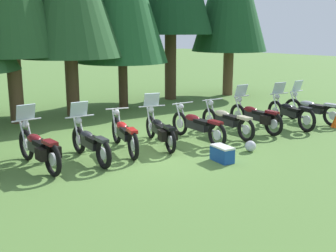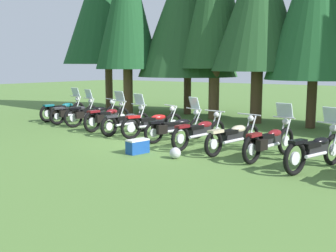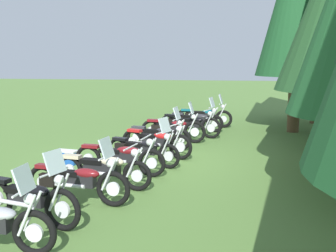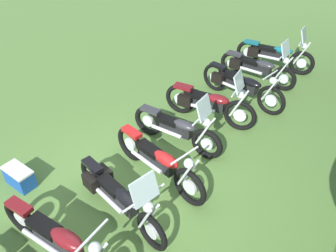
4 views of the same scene
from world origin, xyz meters
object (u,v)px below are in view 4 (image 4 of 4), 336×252
(motorcycle_0, at_px, (274,54))
(motorcycle_4, at_px, (177,129))
(motorcycle_1, at_px, (256,67))
(motorcycle_2, at_px, (240,84))
(motorcycle_6, at_px, (118,196))
(motorcycle_5, at_px, (158,161))
(motorcycle_3, at_px, (208,103))
(picnic_cooler, at_px, (19,177))
(motorcycle_7, at_px, (58,240))

(motorcycle_0, distance_m, motorcycle_4, 4.71)
(motorcycle_1, relative_size, motorcycle_2, 0.96)
(motorcycle_6, bearing_deg, motorcycle_4, 107.87)
(motorcycle_0, relative_size, motorcycle_6, 1.07)
(motorcycle_1, distance_m, motorcycle_5, 4.69)
(motorcycle_3, height_order, motorcycle_6, motorcycle_3)
(motorcycle_1, xyz_separation_m, motorcycle_5, (4.63, -0.73, 0.01))
(motorcycle_6, distance_m, picnic_cooler, 2.07)
(motorcycle_1, distance_m, motorcycle_3, 2.45)
(motorcycle_3, bearing_deg, motorcycle_0, 79.29)
(motorcycle_0, height_order, motorcycle_4, motorcycle_0)
(motorcycle_3, distance_m, motorcycle_5, 2.25)
(motorcycle_2, relative_size, picnic_cooler, 3.58)
(motorcycle_4, distance_m, motorcycle_7, 3.23)
(motorcycle_0, height_order, motorcycle_5, motorcycle_0)
(motorcycle_7, bearing_deg, motorcycle_4, 89.39)
(motorcycle_3, xyz_separation_m, motorcycle_5, (2.24, -0.18, -0.03))
(motorcycle_4, height_order, picnic_cooler, motorcycle_4)
(motorcycle_0, xyz_separation_m, motorcycle_2, (2.23, -0.41, 0.00))
(motorcycle_0, xyz_separation_m, picnic_cooler, (6.87, -3.29, -0.28))
(motorcycle_1, relative_size, motorcycle_4, 1.04)
(motorcycle_2, bearing_deg, picnic_cooler, -102.60)
(motorcycle_2, bearing_deg, motorcycle_3, -90.73)
(motorcycle_2, relative_size, motorcycle_6, 1.08)
(motorcycle_1, height_order, motorcycle_7, motorcycle_1)
(motorcycle_0, height_order, motorcycle_2, motorcycle_0)
(motorcycle_5, relative_size, motorcycle_6, 1.04)
(motorcycle_5, distance_m, motorcycle_7, 2.19)
(motorcycle_2, bearing_deg, motorcycle_6, -81.41)
(motorcycle_1, bearing_deg, motorcycle_7, -88.51)
(picnic_cooler, bearing_deg, motorcycle_1, 152.76)
(motorcycle_0, xyz_separation_m, motorcycle_3, (3.42, -0.84, 0.02))
(motorcycle_6, height_order, picnic_cooler, motorcycle_6)
(motorcycle_4, bearing_deg, motorcycle_1, 85.33)
(motorcycle_1, xyz_separation_m, picnic_cooler, (5.84, -3.01, -0.26))
(motorcycle_6, bearing_deg, motorcycle_1, 102.06)
(motorcycle_6, bearing_deg, motorcycle_7, -84.75)
(motorcycle_3, relative_size, picnic_cooler, 3.45)
(motorcycle_7, bearing_deg, motorcycle_1, 86.85)
(motorcycle_1, height_order, motorcycle_6, motorcycle_1)
(motorcycle_5, height_order, motorcycle_6, motorcycle_6)
(motorcycle_4, distance_m, motorcycle_5, 1.08)
(motorcycle_2, height_order, picnic_cooler, motorcycle_2)
(motorcycle_1, relative_size, picnic_cooler, 3.42)
(picnic_cooler, bearing_deg, motorcycle_5, 118.04)
(motorcycle_0, relative_size, motorcycle_5, 1.04)
(motorcycle_1, height_order, motorcycle_4, motorcycle_4)
(motorcycle_6, bearing_deg, motorcycle_0, 101.18)
(motorcycle_2, xyz_separation_m, motorcycle_4, (2.35, -0.70, -0.02))
(motorcycle_3, distance_m, picnic_cooler, 4.25)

